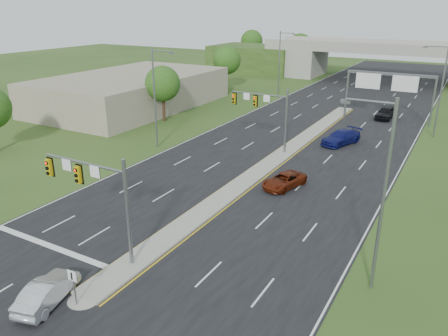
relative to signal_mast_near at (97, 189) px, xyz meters
name	(u,v)px	position (x,y,z in m)	size (l,w,h in m)	color
ground	(132,265)	(2.26, 0.07, -4.73)	(240.00, 240.00, 0.00)	#284719
road	(314,132)	(2.26, 35.07, -4.72)	(24.00, 160.00, 0.02)	black
median	(277,158)	(2.26, 23.07, -4.63)	(2.00, 54.00, 0.16)	gray
median_nose	(84,299)	(2.26, -3.93, -4.63)	(2.00, 2.00, 0.16)	gray
lane_markings	(292,143)	(1.66, 28.99, -4.70)	(23.72, 160.00, 0.01)	gold
signal_mast_near	(97,189)	(0.00, 0.00, 0.00)	(6.62, 0.60, 7.00)	slate
signal_mast_far	(267,109)	(0.00, 25.00, 0.00)	(6.62, 0.60, 7.00)	slate
keep_right_sign	(73,282)	(2.26, -4.45, -3.21)	(0.60, 0.13, 2.20)	slate
sign_gantry	(388,84)	(8.95, 44.99, 0.51)	(11.58, 0.44, 6.67)	slate
overpass	(385,64)	(2.26, 80.07, -1.17)	(80.00, 14.00, 8.10)	gray
lightpole_l_mid	(156,94)	(-11.03, 20.07, 1.38)	(2.85, 0.25, 11.00)	slate
lightpole_l_far	(280,60)	(-11.03, 55.07, 1.38)	(2.85, 0.25, 11.00)	slate
lightpole_r_near	(381,189)	(15.56, 5.07, 1.38)	(2.85, 0.25, 11.00)	slate
lightpole_r_far	(440,87)	(15.56, 40.07, 1.38)	(2.85, 0.25, 11.00)	slate
tree_l_near	(163,84)	(-17.74, 30.07, 0.45)	(4.80, 4.80, 7.60)	#382316
tree_l_mid	(227,60)	(-21.74, 55.07, 0.78)	(5.20, 5.20, 8.12)	#382316
tree_back_a	(252,41)	(-35.74, 94.07, 1.11)	(6.00, 6.00, 8.85)	#382316
tree_back_b	(300,45)	(-21.74, 94.07, 0.78)	(5.60, 5.60, 8.32)	#382316
commercial_building	(132,91)	(-27.74, 35.07, -2.23)	(18.00, 30.00, 5.00)	gray
car_silver	(47,291)	(0.76, -5.01, -4.00)	(1.49, 4.28, 1.41)	#B5B7BE
car_far_a	(284,180)	(5.80, 16.26, -4.06)	(2.13, 4.62, 1.28)	#561908
car_far_b	(341,137)	(6.66, 31.48, -3.90)	(2.25, 5.54, 1.61)	#0D1151
car_far_c	(386,113)	(8.86, 46.56, -3.84)	(2.03, 5.06, 1.72)	black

